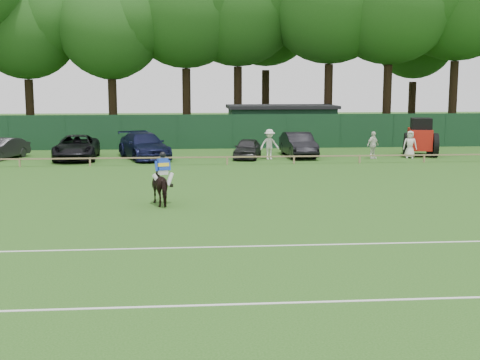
{
  "coord_description": "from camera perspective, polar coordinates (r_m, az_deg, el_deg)",
  "views": [
    {
      "loc": [
        -1.4,
        -19.6,
        4.92
      ],
      "look_at": [
        0.5,
        3.0,
        1.4
      ],
      "focal_mm": 48.0,
      "sensor_mm": 36.0,
      "label": 1
    }
  ],
  "objects": [
    {
      "name": "ground",
      "position": [
        20.26,
        -0.7,
        -5.24
      ],
      "size": [
        160.0,
        160.0,
        0.0
      ],
      "primitive_type": "plane",
      "color": "#1E4C14",
      "rests_on": "ground"
    },
    {
      "name": "horse_dark",
      "position": [
        25.79,
        -6.84,
        -0.5
      ],
      "size": [
        1.37,
        1.99,
        1.54
      ],
      "primitive_type": "imported",
      "rotation": [
        0.0,
        0.0,
        3.47
      ],
      "color": "black",
      "rests_on": "ground"
    },
    {
      "name": "sedan_grey",
      "position": [
        43.3,
        -20.35,
        2.63
      ],
      "size": [
        2.78,
        4.23,
        1.32
      ],
      "primitive_type": "imported",
      "rotation": [
        0.0,
        0.0,
        -0.38
      ],
      "color": "#28282A",
      "rests_on": "ground"
    },
    {
      "name": "suv_black",
      "position": [
        41.66,
        -14.33,
        2.82
      ],
      "size": [
        2.8,
        5.6,
        1.52
      ],
      "primitive_type": "imported",
      "rotation": [
        0.0,
        0.0,
        0.05
      ],
      "color": "black",
      "rests_on": "ground"
    },
    {
      "name": "sedan_navy",
      "position": [
        41.26,
        -8.53,
        3.03
      ],
      "size": [
        4.08,
        6.11,
        1.64
      ],
      "primitive_type": "imported",
      "rotation": [
        0.0,
        0.0,
        0.34
      ],
      "color": "#101434",
      "rests_on": "ground"
    },
    {
      "name": "hatch_grey",
      "position": [
        40.99,
        0.66,
        2.83
      ],
      "size": [
        2.32,
        3.98,
        1.27
      ],
      "primitive_type": "imported",
      "rotation": [
        0.0,
        0.0,
        -0.23
      ],
      "color": "#2B2A2C",
      "rests_on": "ground"
    },
    {
      "name": "estate_black",
      "position": [
        42.01,
        5.21,
        3.15
      ],
      "size": [
        1.91,
        4.87,
        1.58
      ],
      "primitive_type": "imported",
      "rotation": [
        0.0,
        0.0,
        0.05
      ],
      "color": "black",
      "rests_on": "ground"
    },
    {
      "name": "spectator_left",
      "position": [
        40.46,
        2.64,
        3.19
      ],
      "size": [
        1.35,
        0.95,
        1.9
      ],
      "primitive_type": "imported",
      "rotation": [
        0.0,
        0.0,
        0.21
      ],
      "color": "silver",
      "rests_on": "ground"
    },
    {
      "name": "spectator_mid",
      "position": [
        41.59,
        11.73,
        3.05
      ],
      "size": [
        1.08,
        0.92,
        1.74
      ],
      "primitive_type": "imported",
      "rotation": [
        0.0,
        0.0,
        0.59
      ],
      "color": "white",
      "rests_on": "ground"
    },
    {
      "name": "spectator_right",
      "position": [
        42.49,
        14.87,
        3.07
      ],
      "size": [
        0.97,
        0.75,
        1.76
      ],
      "primitive_type": "imported",
      "rotation": [
        0.0,
        0.0,
        -0.24
      ],
      "color": "silver",
      "rests_on": "ground"
    },
    {
      "name": "rider_dark",
      "position": [
        25.68,
        -6.86,
        1.05
      ],
      "size": [
        0.92,
        0.53,
        1.41
      ],
      "rotation": [
        0.0,
        0.0,
        3.47
      ],
      "color": "silver",
      "rests_on": "ground"
    },
    {
      "name": "pitch_lines",
      "position": [
        16.89,
        0.16,
        -8.09
      ],
      "size": [
        60.0,
        5.1,
        0.01
      ],
      "color": "silver",
      "rests_on": "ground"
    },
    {
      "name": "pitch_rail",
      "position": [
        37.89,
        -2.66,
        2.03
      ],
      "size": [
        62.1,
        0.1,
        0.5
      ],
      "color": "#997F5B",
      "rests_on": "ground"
    },
    {
      "name": "perimeter_fence",
      "position": [
        46.77,
        -3.09,
        4.31
      ],
      "size": [
        92.08,
        0.08,
        2.5
      ],
      "color": "#14351E",
      "rests_on": "ground"
    },
    {
      "name": "utility_shed",
      "position": [
        50.26,
        3.68,
        4.95
      ],
      "size": [
        8.4,
        4.4,
        3.04
      ],
      "color": "#14331E",
      "rests_on": "ground"
    },
    {
      "name": "tree_row",
      "position": [
        54.93,
        -1.24,
        3.69
      ],
      "size": [
        96.0,
        12.0,
        21.0
      ],
      "primitive_type": null,
      "color": "#26561C",
      "rests_on": "ground"
    },
    {
      "name": "tractor",
      "position": [
        43.89,
        15.72,
        3.62
      ],
      "size": [
        2.63,
        3.36,
        2.51
      ],
      "rotation": [
        0.0,
        0.0,
        -0.24
      ],
      "color": "#B21910",
      "rests_on": "ground"
    }
  ]
}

